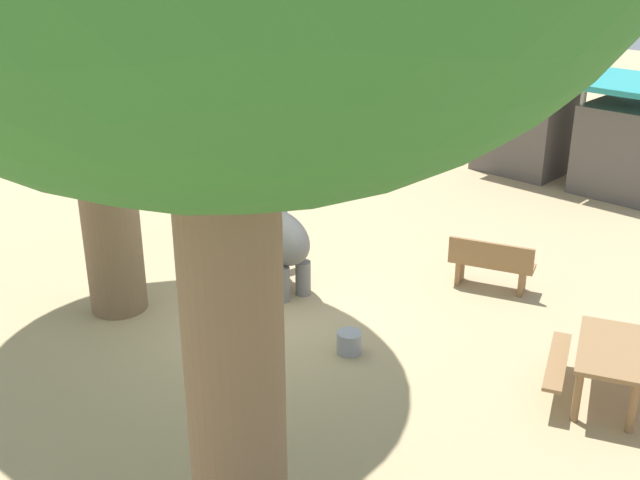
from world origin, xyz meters
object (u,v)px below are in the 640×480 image
object	(u,v)px
person_handler	(264,197)
market_stall_teal	(632,144)
elephant	(272,236)
wooden_bench	(491,263)
picnic_table_near	(609,360)
market_stall_orange	(527,124)
feed_bucket	(349,342)

from	to	relation	value
person_handler	market_stall_teal	xyz separation A→B (m)	(3.72, 7.64, 0.19)
elephant	wooden_bench	world-z (taller)	elephant
picnic_table_near	market_stall_orange	bearing A→B (deg)	-166.56
feed_bucket	elephant	bearing A→B (deg)	162.02
elephant	wooden_bench	bearing A→B (deg)	-127.97
elephant	wooden_bench	size ratio (longest dim) A/B	1.38
market_stall_orange	feed_bucket	world-z (taller)	market_stall_orange
picnic_table_near	person_handler	bearing A→B (deg)	-116.50
wooden_bench	feed_bucket	world-z (taller)	wooden_bench
elephant	market_stall_orange	xyz separation A→B (m)	(-0.28, 8.74, 0.26)
elephant	person_handler	xyz separation A→B (m)	(-1.40, 1.10, 0.07)
wooden_bench	picnic_table_near	xyz separation A→B (m)	(2.83, -1.78, 0.12)
elephant	market_stall_orange	size ratio (longest dim) A/B	0.80
elephant	market_stall_teal	xyz separation A→B (m)	(2.32, 8.74, 0.26)
person_handler	market_stall_teal	distance (m)	8.50
person_handler	market_stall_teal	size ratio (longest dim) A/B	0.64
market_stall_teal	picnic_table_near	bearing A→B (deg)	-68.09
elephant	feed_bucket	xyz separation A→B (m)	(2.42, -0.79, -0.72)
wooden_bench	market_stall_teal	bearing A→B (deg)	74.28
market_stall_orange	feed_bucket	distance (m)	9.95
elephant	feed_bucket	distance (m)	2.65
wooden_bench	elephant	bearing A→B (deg)	-159.04
wooden_bench	market_stall_orange	distance (m)	7.09
market_stall_orange	feed_bucket	bearing A→B (deg)	-74.17
wooden_bench	market_stall_teal	xyz separation A→B (m)	(-0.44, 6.37, 0.67)
feed_bucket	picnic_table_near	bearing A→B (deg)	23.55
wooden_bench	feed_bucket	xyz separation A→B (m)	(-0.34, -3.16, -0.31)
elephant	picnic_table_near	distance (m)	5.64
feed_bucket	market_stall_teal	bearing A→B (deg)	90.62
person_handler	market_stall_orange	bearing A→B (deg)	117.10
market_stall_orange	market_stall_teal	bearing A→B (deg)	0.00
person_handler	market_stall_orange	xyz separation A→B (m)	(1.12, 7.64, 0.19)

